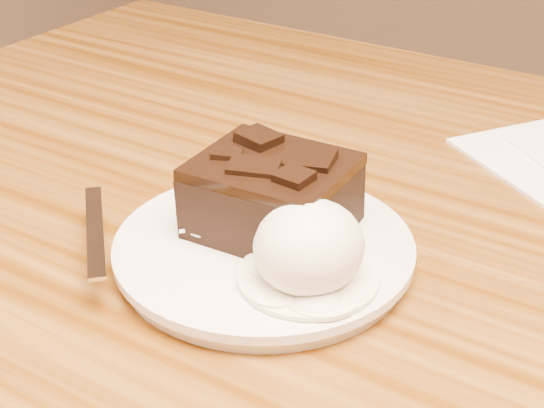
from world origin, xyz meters
The scene contains 7 objects.
plate centered at (-0.10, -0.05, 0.76)m, with size 0.20×0.20×0.02m, color silver.
brownie centered at (-0.11, -0.04, 0.79)m, with size 0.10×0.08×0.05m, color black.
ice_cream_scoop centered at (-0.05, -0.07, 0.79)m, with size 0.07×0.07×0.06m, color white.
melt_puddle centered at (-0.05, -0.07, 0.77)m, with size 0.09×0.09×0.00m, color white.
spoon centered at (-0.14, -0.06, 0.77)m, with size 0.03×0.17×0.01m, color silver, non-canonical shape.
crumb_a centered at (-0.05, -0.10, 0.77)m, with size 0.01×0.01×0.00m, color black.
crumb_b centered at (-0.07, -0.05, 0.77)m, with size 0.01×0.01×0.00m, color black.
Camera 1 is at (0.15, -0.43, 1.05)m, focal length 53.19 mm.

